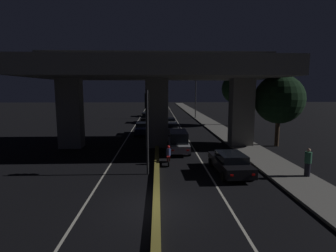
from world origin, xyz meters
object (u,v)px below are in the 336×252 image
motorcycle_red_filtering_near (168,156)px  car_silver_second (178,141)px  street_lamp (194,91)px  car_dark_green_third_oncoming (150,112)px  motorcycle_blue_filtering_mid (166,136)px  car_dark_blue_lead_oncoming (143,128)px  car_black_lead (230,163)px  traffic_light_left_of_median (147,118)px  car_grey_third (171,129)px  car_grey_fourth (169,122)px  pedestrian_on_sidewalk (308,162)px  car_black_second_oncoming (147,117)px

motorcycle_red_filtering_near → car_silver_second: bearing=-13.3°
street_lamp → car_dark_green_third_oncoming: 10.23m
street_lamp → motorcycle_blue_filtering_mid: street_lamp is taller
car_dark_blue_lead_oncoming → car_dark_green_third_oncoming: car_dark_green_third_oncoming is taller
car_black_lead → street_lamp: bearing=-6.2°
street_lamp → motorcycle_blue_filtering_mid: 23.18m
traffic_light_left_of_median → car_dark_green_third_oncoming: size_ratio=1.24×
car_grey_third → car_grey_fourth: bearing=0.7°
car_grey_fourth → motorcycle_red_filtering_near: bearing=177.9°
car_grey_fourth → motorcycle_blue_filtering_mid: size_ratio=2.10×
traffic_light_left_of_median → car_black_lead: traffic_light_left_of_median is taller
car_grey_third → motorcycle_blue_filtering_mid: bearing=169.8°
street_lamp → car_grey_fourth: bearing=-113.8°
car_black_lead → motorcycle_red_filtering_near: bearing=57.8°
pedestrian_on_sidewalk → car_black_lead: bearing=165.8°
car_black_second_oncoming → car_black_lead: bearing=14.1°
car_grey_third → car_dark_blue_lead_oncoming: size_ratio=0.92×
car_dark_blue_lead_oncoming → motorcycle_red_filtering_near: bearing=9.9°
street_lamp → car_black_lead: size_ratio=1.88×
traffic_light_left_of_median → car_dark_blue_lead_oncoming: 15.20m
motorcycle_blue_filtering_mid → car_grey_third: bearing=-15.2°
street_lamp → pedestrian_on_sidewalk: 33.74m
car_grey_fourth → car_dark_green_third_oncoming: size_ratio=0.94×
car_silver_second → car_grey_fourth: car_silver_second is taller
car_black_lead → motorcycle_red_filtering_near: size_ratio=2.68×
motorcycle_red_filtering_near → car_grey_third: bearing=-2.6°
car_silver_second → car_black_second_oncoming: 20.57m
traffic_light_left_of_median → motorcycle_blue_filtering_mid: bearing=81.9°
car_dark_green_third_oncoming → car_grey_third: bearing=8.4°
pedestrian_on_sidewalk → traffic_light_left_of_median: bearing=172.7°
car_black_lead → car_grey_fourth: (-3.05, 20.74, 0.01)m
car_black_lead → car_dark_blue_lead_oncoming: size_ratio=1.08×
car_black_second_oncoming → car_dark_green_third_oncoming: size_ratio=0.96×
car_black_lead → car_black_second_oncoming: size_ratio=1.14×
motorcycle_red_filtering_near → street_lamp: bearing=-9.8°
car_silver_second → traffic_light_left_of_median: bearing=158.8°
car_black_lead → motorcycle_blue_filtering_mid: motorcycle_blue_filtering_mid is taller
car_black_lead → car_dark_green_third_oncoming: size_ratio=1.09×
car_dark_blue_lead_oncoming → car_grey_third: bearing=80.1°
traffic_light_left_of_median → pedestrian_on_sidewalk: size_ratio=3.11×
car_dark_blue_lead_oncoming → car_dark_green_third_oncoming: 21.52m
car_dark_green_third_oncoming → car_silver_second: bearing=6.5°
car_dark_blue_lead_oncoming → car_silver_second: bearing=20.6°
traffic_light_left_of_median → car_dark_blue_lead_oncoming: (-1.18, 14.87, -2.90)m
car_silver_second → car_grey_third: bearing=1.9°
car_dark_blue_lead_oncoming → pedestrian_on_sidewalk: bearing=32.6°
street_lamp → pedestrian_on_sidewalk: (2.42, -33.39, -4.18)m
street_lamp → pedestrian_on_sidewalk: bearing=-85.9°
car_silver_second → pedestrian_on_sidewalk: size_ratio=2.68×
traffic_light_left_of_median → car_grey_fourth: size_ratio=1.32×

